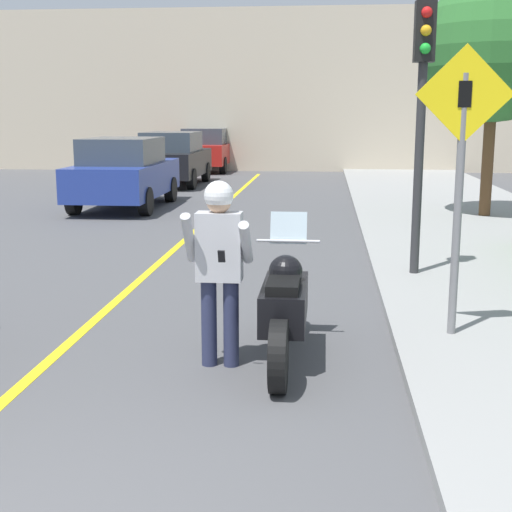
{
  "coord_description": "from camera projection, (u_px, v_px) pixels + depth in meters",
  "views": [
    {
      "loc": [
        1.91,
        -2.86,
        2.24
      ],
      "look_at": [
        1.27,
        3.66,
        0.93
      ],
      "focal_mm": 50.0,
      "sensor_mm": 36.0,
      "label": 1
    }
  ],
  "objects": [
    {
      "name": "parked_car_blue",
      "position": [
        124.0,
        173.0,
        17.06
      ],
      "size": [
        1.88,
        4.2,
        1.68
      ],
      "color": "black",
      "rests_on": "ground"
    },
    {
      "name": "person_biker",
      "position": [
        219.0,
        255.0,
        6.26
      ],
      "size": [
        0.59,
        0.46,
        1.67
      ],
      "color": "#282D4C",
      "rests_on": "ground"
    },
    {
      "name": "crossing_sign",
      "position": [
        461.0,
        164.0,
        6.71
      ],
      "size": [
        0.91,
        0.08,
        2.76
      ],
      "color": "slate",
      "rests_on": "sidewalk_curb"
    },
    {
      "name": "building_backdrop",
      "position": [
        279.0,
        91.0,
        28.17
      ],
      "size": [
        28.0,
        1.2,
        6.25
      ],
      "color": "beige",
      "rests_on": "ground"
    },
    {
      "name": "parked_car_black",
      "position": [
        173.0,
        158.0,
        22.58
      ],
      "size": [
        1.88,
        4.2,
        1.68
      ],
      "color": "black",
      "rests_on": "ground"
    },
    {
      "name": "traffic_light",
      "position": [
        422.0,
        87.0,
        9.22
      ],
      "size": [
        0.26,
        0.3,
        3.54
      ],
      "color": "#2D2D30",
      "rests_on": "sidewalk_curb"
    },
    {
      "name": "road_center_line",
      "position": [
        131.0,
        288.0,
        9.32
      ],
      "size": [
        0.12,
        36.0,
        0.01
      ],
      "color": "yellow",
      "rests_on": "ground"
    },
    {
      "name": "parked_car_red",
      "position": [
        207.0,
        149.0,
        28.19
      ],
      "size": [
        1.88,
        4.2,
        1.68
      ],
      "color": "black",
      "rests_on": "ground"
    },
    {
      "name": "motorcycle",
      "position": [
        285.0,
        306.0,
        6.55
      ],
      "size": [
        0.62,
        2.23,
        1.29
      ],
      "color": "black",
      "rests_on": "ground"
    },
    {
      "name": "street_tree",
      "position": [
        495.0,
        48.0,
        14.54
      ],
      "size": [
        3.01,
        3.01,
        4.96
      ],
      "color": "brown",
      "rests_on": "sidewalk_curb"
    }
  ]
}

